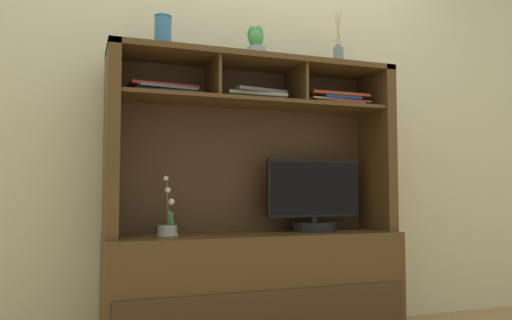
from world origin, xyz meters
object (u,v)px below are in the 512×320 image
(potted_succulent, at_px, (256,45))
(magazine_stack_right, at_px, (255,97))
(tv_monitor, at_px, (314,201))
(ceramic_vase, at_px, (163,33))
(media_console, at_px, (256,259))
(magazine_stack_left, at_px, (336,101))
(magazine_stack_centre, at_px, (164,92))
(potted_orchid, at_px, (168,226))
(diffuser_bottle, at_px, (338,56))

(potted_succulent, bearing_deg, magazine_stack_right, 74.11)
(tv_monitor, bearing_deg, potted_succulent, -177.48)
(tv_monitor, distance_m, ceramic_vase, 1.21)
(media_console, height_order, magazine_stack_right, media_console)
(ceramic_vase, bearing_deg, tv_monitor, 1.11)
(magazine_stack_left, relative_size, ceramic_vase, 2.17)
(magazine_stack_left, distance_m, magazine_stack_right, 0.49)
(ceramic_vase, bearing_deg, magazine_stack_centre, 69.76)
(media_console, xyz_separation_m, tv_monitor, (0.35, 0.00, 0.30))
(magazine_stack_centre, relative_size, potted_succulent, 2.00)
(tv_monitor, relative_size, potted_succulent, 2.88)
(potted_succulent, relative_size, ceramic_vase, 1.07)
(potted_orchid, height_order, magazine_stack_centre, magazine_stack_centre)
(media_console, height_order, potted_orchid, media_console)
(potted_orchid, height_order, magazine_stack_right, magazine_stack_right)
(potted_succulent, bearing_deg, potted_orchid, 177.33)
(magazine_stack_right, relative_size, ceramic_vase, 1.86)
(tv_monitor, height_order, potted_succulent, potted_succulent)
(potted_succulent, height_order, ceramic_vase, potted_succulent)
(diffuser_bottle, xyz_separation_m, ceramic_vase, (-1.01, -0.01, 0.03))
(magazine_stack_centre, relative_size, ceramic_vase, 2.14)
(magazine_stack_centre, distance_m, diffuser_bottle, 1.03)
(ceramic_vase, bearing_deg, potted_orchid, 30.75)
(potted_orchid, bearing_deg, magazine_stack_left, 0.68)
(magazine_stack_left, bearing_deg, potted_orchid, -179.32)
(potted_orchid, distance_m, magazine_stack_left, 1.19)
(magazine_stack_centre, height_order, ceramic_vase, ceramic_vase)
(media_console, xyz_separation_m, magazine_stack_centre, (-0.49, 0.04, 0.87))
(potted_orchid, xyz_separation_m, magazine_stack_centre, (-0.02, 0.03, 0.69))
(media_console, distance_m, ceramic_vase, 1.27)
(tv_monitor, relative_size, potted_orchid, 1.84)
(magazine_stack_centre, bearing_deg, magazine_stack_left, -0.93)
(magazine_stack_right, xyz_separation_m, diffuser_bottle, (0.49, -0.04, 0.26))
(media_console, bearing_deg, potted_orchid, 178.98)
(potted_orchid, relative_size, magazine_stack_right, 0.90)
(potted_orchid, relative_size, potted_succulent, 1.57)
(media_console, xyz_separation_m, ceramic_vase, (-0.51, -0.01, 1.16))
(ceramic_vase, bearing_deg, potted_succulent, 0.13)
(tv_monitor, relative_size, ceramic_vase, 3.08)
(potted_orchid, bearing_deg, ceramic_vase, -149.25)
(magazine_stack_centre, distance_m, potted_succulent, 0.56)
(magazine_stack_centre, bearing_deg, potted_succulent, -5.81)
(potted_succulent, xyz_separation_m, ceramic_vase, (-0.50, -0.00, 0.01))
(tv_monitor, relative_size, diffuser_bottle, 1.67)
(magazine_stack_centre, xyz_separation_m, ceramic_vase, (-0.02, -0.05, 0.29))
(media_console, relative_size, ceramic_vase, 8.66)
(magazine_stack_left, bearing_deg, diffuser_bottle, -75.09)
(magazine_stack_right, bearing_deg, tv_monitor, -6.46)
(media_console, distance_m, magazine_stack_right, 0.88)
(tv_monitor, xyz_separation_m, ceramic_vase, (-0.85, -0.02, 0.86))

